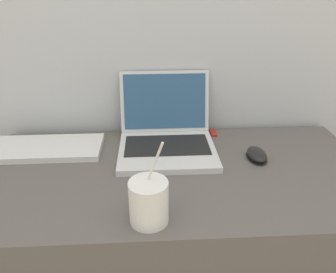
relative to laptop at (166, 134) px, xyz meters
The scene contains 6 objects.
desk 0.45m from the laptop, 80.77° to the right, with size 1.20×0.58×0.74m.
laptop is the anchor object (origin of this frame).
drink_cup 0.39m from the laptop, 99.25° to the right, with size 0.09×0.09×0.21m.
computer_mouse 0.31m from the laptop, 19.30° to the right, with size 0.06×0.10×0.03m.
external_keyboard 0.43m from the laptop, behind, with size 0.41×0.17×0.02m.
usb_stick 0.21m from the laptop, 26.95° to the left, with size 0.02×0.06×0.01m.
Camera 1 is at (-0.08, -0.55, 1.27)m, focal length 35.00 mm.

